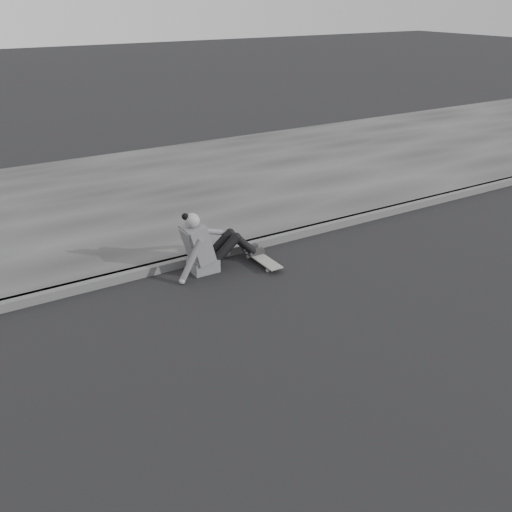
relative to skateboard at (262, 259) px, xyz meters
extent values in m
plane|color=black|center=(2.46, -2.04, -0.07)|extent=(80.00, 80.00, 0.00)
cube|color=#4B4B4B|center=(2.46, 0.54, -0.01)|extent=(24.00, 0.16, 0.12)
cube|color=#373737|center=(2.46, 3.56, -0.01)|extent=(24.00, 6.00, 0.12)
cylinder|color=gray|center=(-0.07, -0.26, -0.04)|extent=(0.03, 0.05, 0.05)
cylinder|color=gray|center=(0.08, -0.26, -0.04)|extent=(0.03, 0.05, 0.05)
cylinder|color=gray|center=(-0.07, 0.26, -0.04)|extent=(0.03, 0.05, 0.05)
cylinder|color=gray|center=(0.08, 0.26, -0.04)|extent=(0.03, 0.05, 0.05)
cube|color=#2D2D30|center=(0.00, -0.26, -0.02)|extent=(0.16, 0.04, 0.03)
cube|color=#2D2D30|center=(0.00, 0.26, -0.02)|extent=(0.16, 0.04, 0.03)
cube|color=slate|center=(0.00, 0.00, 0.01)|extent=(0.20, 0.78, 0.02)
cube|color=#59595C|center=(-0.80, 0.25, 0.02)|extent=(0.36, 0.34, 0.18)
cube|color=#59595C|center=(-0.87, 0.25, 0.36)|extent=(0.37, 0.40, 0.57)
cube|color=#59595C|center=(-1.00, 0.25, 0.48)|extent=(0.14, 0.30, 0.20)
cylinder|color=gray|center=(-0.92, 0.25, 0.60)|extent=(0.09, 0.09, 0.08)
sphere|color=gray|center=(-0.93, 0.25, 0.69)|extent=(0.20, 0.20, 0.20)
sphere|color=black|center=(-1.02, 0.27, 0.76)|extent=(0.09, 0.09, 0.09)
cylinder|color=black|center=(-0.48, 0.16, 0.21)|extent=(0.43, 0.13, 0.39)
cylinder|color=black|center=(-0.48, 0.34, 0.21)|extent=(0.43, 0.13, 0.39)
cylinder|color=black|center=(-0.19, 0.16, 0.21)|extent=(0.35, 0.11, 0.36)
cylinder|color=black|center=(-0.19, 0.34, 0.21)|extent=(0.35, 0.11, 0.36)
sphere|color=black|center=(-0.32, 0.16, 0.35)|extent=(0.13, 0.13, 0.13)
sphere|color=black|center=(-0.32, 0.34, 0.35)|extent=(0.13, 0.13, 0.13)
cube|color=#252525|center=(0.00, 0.16, 0.05)|extent=(0.24, 0.08, 0.07)
cube|color=#252525|center=(0.00, 0.34, 0.05)|extent=(0.24, 0.08, 0.07)
cylinder|color=#59595C|center=(-1.07, 0.04, 0.22)|extent=(0.38, 0.08, 0.58)
sphere|color=gray|center=(-1.22, 0.03, -0.03)|extent=(0.08, 0.08, 0.08)
cylinder|color=#59595C|center=(-0.63, 0.41, 0.42)|extent=(0.48, 0.08, 0.21)
camera|label=1|loc=(-3.86, -6.13, 3.41)|focal=40.00mm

